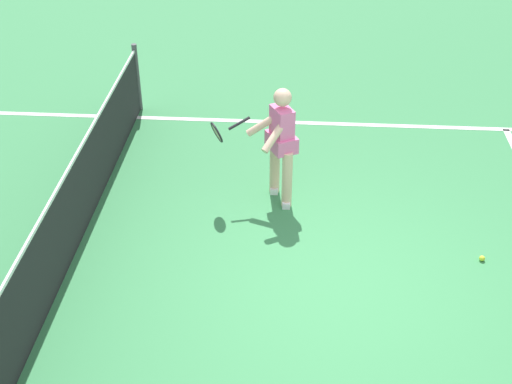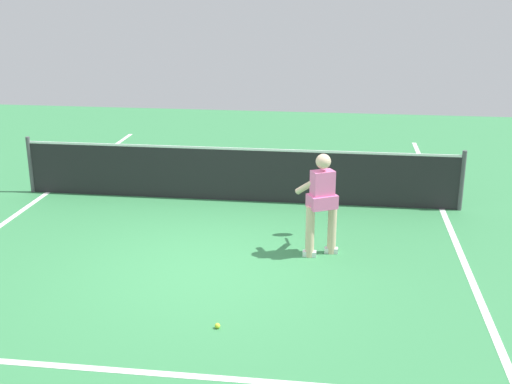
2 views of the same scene
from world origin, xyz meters
name	(u,v)px [view 1 (image 1 of 2)]	position (x,y,z in m)	size (l,w,h in m)	color
ground_plane	(340,284)	(0.00, 0.00, 0.00)	(23.84, 23.84, 0.00)	#38844C
sideline_right_marking	(332,124)	(3.72, 0.00, 0.00)	(0.10, 16.34, 0.01)	white
court_net	(59,235)	(0.00, 3.05, 0.51)	(8.11, 0.08, 1.09)	#4C4C51
tennis_player	(279,141)	(1.63, 0.75, 0.85)	(0.68, 1.13, 1.55)	beige
tennis_ball_far	(482,258)	(0.52, -1.64, 0.03)	(0.07, 0.07, 0.07)	#D1E533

